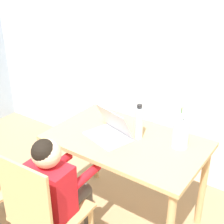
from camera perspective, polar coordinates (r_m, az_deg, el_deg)
wall_back at (r=2.68m, az=10.96°, el=12.64°), size 6.40×0.05×2.50m
dining_table at (r=2.25m, az=2.54°, el=-7.20°), size 1.10×0.67×0.72m
chair_occupied at (r=2.04m, az=-12.32°, el=-17.80°), size 0.42×0.42×0.88m
person_seated at (r=2.01m, az=-10.11°, el=-12.88°), size 0.31×0.43×0.94m
laptop at (r=2.20m, az=-0.23°, el=-3.36°), size 0.36×0.31×0.21m
flower_vase at (r=2.10m, az=12.53°, el=-3.36°), size 0.11×0.11×0.33m
water_bottle at (r=2.16m, az=4.93°, el=-1.97°), size 0.06×0.06×0.26m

